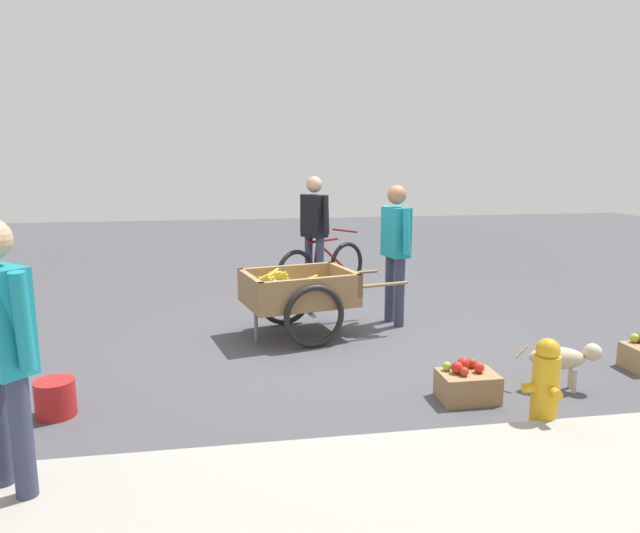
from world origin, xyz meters
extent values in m
plane|color=#47474C|center=(0.00, 0.00, 0.00)|extent=(24.00, 24.00, 0.00)
cube|color=#937047|center=(0.36, -0.12, 0.40)|extent=(1.25, 1.03, 0.10)
cube|color=#937047|center=(0.86, 0.00, 0.57)|extent=(0.24, 0.79, 0.24)
cube|color=#937047|center=(-0.15, -0.24, 0.57)|extent=(0.24, 0.79, 0.24)
cube|color=#937047|center=(0.27, 0.24, 0.57)|extent=(1.09, 0.31, 0.24)
cube|color=#937047|center=(0.44, -0.48, 0.57)|extent=(1.09, 0.31, 0.24)
torus|color=black|center=(0.26, 0.31, 0.32)|extent=(0.64, 0.20, 0.64)
torus|color=black|center=(0.46, -0.55, 0.32)|extent=(0.64, 0.20, 0.64)
cylinder|color=gray|center=(0.36, -0.12, 0.32)|extent=(0.24, 0.87, 0.04)
cylinder|color=#937047|center=(-0.52, 0.03, 0.55)|extent=(0.54, 0.16, 0.04)
cylinder|color=#937047|center=(-0.37, -0.64, 0.55)|extent=(0.54, 0.16, 0.04)
cylinder|color=gray|center=(0.82, -0.01, 0.18)|extent=(0.04, 0.04, 0.35)
ellipsoid|color=gold|center=(0.57, -0.33, 0.62)|extent=(0.18, 0.10, 0.12)
ellipsoid|color=gold|center=(0.58, -0.32, 0.63)|extent=(0.19, 0.09, 0.09)
ellipsoid|color=gold|center=(0.59, -0.31, 0.64)|extent=(0.19, 0.09, 0.08)
ellipsoid|color=gold|center=(0.61, -0.30, 0.65)|extent=(0.17, 0.13, 0.13)
ellipsoid|color=gold|center=(0.71, 0.00, 0.61)|extent=(0.17, 0.07, 0.15)
ellipsoid|color=gold|center=(0.72, 0.01, 0.62)|extent=(0.18, 0.12, 0.10)
ellipsoid|color=gold|center=(0.73, 0.01, 0.63)|extent=(0.18, 0.11, 0.05)
ellipsoid|color=gold|center=(0.74, 0.02, 0.64)|extent=(0.19, 0.10, 0.09)
ellipsoid|color=gold|center=(0.75, 0.03, 0.65)|extent=(0.18, 0.06, 0.14)
ellipsoid|color=gold|center=(0.17, -0.35, 0.50)|extent=(0.19, 0.08, 0.13)
ellipsoid|color=gold|center=(0.18, -0.34, 0.51)|extent=(0.18, 0.13, 0.10)
ellipsoid|color=gold|center=(0.19, -0.33, 0.52)|extent=(0.19, 0.10, 0.05)
ellipsoid|color=gold|center=(0.20, -0.33, 0.53)|extent=(0.19, 0.08, 0.11)
ellipsoid|color=gold|center=(0.21, -0.32, 0.54)|extent=(0.17, 0.10, 0.16)
ellipsoid|color=gold|center=(0.46, 0.17, 0.58)|extent=(0.18, 0.10, 0.14)
ellipsoid|color=gold|center=(0.48, 0.18, 0.59)|extent=(0.19, 0.09, 0.05)
ellipsoid|color=gold|center=(0.49, 0.19, 0.60)|extent=(0.17, 0.14, 0.13)
ellipsoid|color=gold|center=(0.50, -0.35, 0.58)|extent=(0.18, 0.09, 0.14)
ellipsoid|color=gold|center=(0.52, -0.34, 0.59)|extent=(0.19, 0.07, 0.08)
ellipsoid|color=gold|center=(0.53, -0.33, 0.60)|extent=(0.19, 0.05, 0.08)
ellipsoid|color=gold|center=(0.54, -0.32, 0.61)|extent=(0.18, 0.07, 0.12)
ellipsoid|color=gold|center=(0.13, 0.05, 0.55)|extent=(0.18, 0.13, 0.12)
ellipsoid|color=gold|center=(0.14, 0.06, 0.56)|extent=(0.19, 0.12, 0.09)
ellipsoid|color=gold|center=(0.16, 0.07, 0.57)|extent=(0.19, 0.11, 0.09)
ellipsoid|color=gold|center=(0.17, 0.08, 0.58)|extent=(0.18, 0.11, 0.14)
ellipsoid|color=gold|center=(0.19, -0.12, 0.58)|extent=(0.17, 0.10, 0.16)
ellipsoid|color=gold|center=(0.21, -0.11, 0.59)|extent=(0.19, 0.09, 0.09)
ellipsoid|color=gold|center=(0.22, -0.10, 0.60)|extent=(0.19, 0.08, 0.09)
ellipsoid|color=gold|center=(0.23, -0.09, 0.61)|extent=(0.19, 0.08, 0.13)
ellipsoid|color=gold|center=(0.65, -0.10, 0.59)|extent=(0.18, 0.06, 0.13)
ellipsoid|color=gold|center=(0.67, -0.09, 0.60)|extent=(0.18, 0.06, 0.05)
ellipsoid|color=gold|center=(0.68, -0.08, 0.61)|extent=(0.18, 0.06, 0.13)
cylinder|color=#333851|center=(-0.79, -0.27, 0.39)|extent=(0.11, 0.11, 0.77)
cylinder|color=#333851|center=(-0.74, -0.49, 0.39)|extent=(0.11, 0.11, 0.77)
cube|color=teal|center=(-0.76, -0.38, 1.05)|extent=(0.27, 0.38, 0.55)
sphere|color=#9E704C|center=(-0.76, -0.38, 1.46)|extent=(0.21, 0.21, 0.21)
cylinder|color=teal|center=(-0.81, -0.16, 1.07)|extent=(0.08, 0.16, 0.50)
cylinder|color=teal|center=(-0.71, -0.59, 1.07)|extent=(0.08, 0.15, 0.50)
torus|color=black|center=(-0.63, -2.32, 0.33)|extent=(0.57, 0.43, 0.66)
torus|color=black|center=(0.19, -1.74, 0.33)|extent=(0.57, 0.43, 0.66)
cylinder|color=maroon|center=(-0.22, -2.03, 0.73)|extent=(0.51, 0.38, 0.04)
cylinder|color=maroon|center=(-0.12, -1.96, 0.56)|extent=(0.10, 0.09, 0.45)
cylinder|color=maroon|center=(-0.36, -2.13, 0.51)|extent=(0.45, 0.34, 0.43)
ellipsoid|color=black|center=(-0.10, -1.95, 0.82)|extent=(0.20, 0.08, 0.06)
cylinder|color=maroon|center=(-0.58, -2.29, 0.83)|extent=(0.29, 0.39, 0.03)
cylinder|color=#333851|center=(-0.03, -2.03, 0.40)|extent=(0.11, 0.11, 0.80)
cylinder|color=#333851|center=(-0.16, -1.85, 0.40)|extent=(0.11, 0.11, 0.80)
cube|color=black|center=(-0.09, -1.94, 1.08)|extent=(0.36, 0.39, 0.57)
sphere|color=tan|center=(-0.09, -1.94, 1.50)|extent=(0.22, 0.22, 0.22)
cylinder|color=black|center=(0.03, -2.12, 1.11)|extent=(0.08, 0.11, 0.51)
cylinder|color=black|center=(-0.22, -1.76, 1.11)|extent=(0.08, 0.17, 0.51)
ellipsoid|color=beige|center=(-1.51, 1.68, 0.27)|extent=(0.47, 0.30, 0.18)
sphere|color=beige|center=(-1.77, 1.75, 0.33)|extent=(0.14, 0.14, 0.14)
cylinder|color=beige|center=(-1.24, 1.60, 0.31)|extent=(0.11, 0.05, 0.12)
cylinder|color=beige|center=(-1.65, 1.66, 0.09)|extent=(0.04, 0.04, 0.18)
cylinder|color=beige|center=(-1.62, 1.77, 0.09)|extent=(0.04, 0.04, 0.18)
cylinder|color=beige|center=(-1.39, 1.59, 0.09)|extent=(0.04, 0.04, 0.18)
cylinder|color=beige|center=(-1.36, 1.69, 0.09)|extent=(0.04, 0.04, 0.18)
cylinder|color=gold|center=(-1.01, 2.35, 0.28)|extent=(0.18, 0.18, 0.55)
sphere|color=gold|center=(-1.01, 2.35, 0.59)|extent=(0.16, 0.16, 0.16)
cylinder|color=gold|center=(-0.90, 2.35, 0.33)|extent=(0.10, 0.07, 0.07)
cylinder|color=gold|center=(-1.01, 2.46, 0.33)|extent=(0.07, 0.10, 0.07)
cylinder|color=#B21E1E|center=(2.36, 1.53, 0.14)|extent=(0.29, 0.29, 0.27)
cube|color=#99754C|center=(-0.72, 1.75, 0.11)|extent=(0.44, 0.32, 0.22)
sphere|color=#B23319|center=(-0.66, 1.81, 0.26)|extent=(0.07, 0.07, 0.07)
sphere|color=red|center=(-0.71, 1.68, 0.27)|extent=(0.10, 0.10, 0.10)
sphere|color=#99BF33|center=(-0.58, 1.68, 0.26)|extent=(0.07, 0.07, 0.07)
sphere|color=#B23319|center=(-0.79, 1.65, 0.26)|extent=(0.08, 0.08, 0.08)
sphere|color=red|center=(-0.63, 1.75, 0.27)|extent=(0.09, 0.09, 0.09)
sphere|color=red|center=(-0.80, 1.76, 0.26)|extent=(0.08, 0.08, 0.08)
sphere|color=#99BF33|center=(-2.50, 1.29, 0.26)|extent=(0.08, 0.08, 0.08)
cylinder|color=#333851|center=(2.33, 2.64, 0.39)|extent=(0.11, 0.11, 0.78)
cylinder|color=#333851|center=(2.17, 2.79, 0.39)|extent=(0.11, 0.11, 0.78)
cylinder|color=teal|center=(2.09, 2.86, 1.08)|extent=(0.08, 0.12, 0.50)
camera|label=1|loc=(1.12, 5.78, 1.87)|focal=32.75mm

